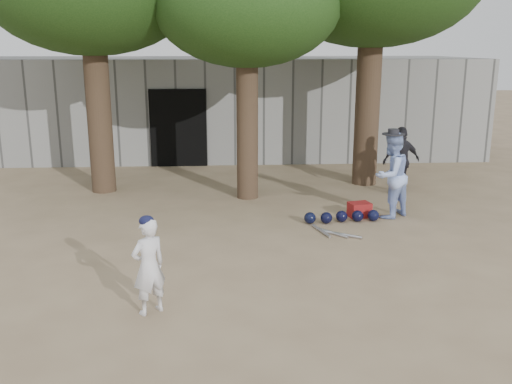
{
  "coord_description": "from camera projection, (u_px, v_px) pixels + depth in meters",
  "views": [
    {
      "loc": [
        0.03,
        -8.42,
        3.39
      ],
      "look_at": [
        0.6,
        1.0,
        0.95
      ],
      "focal_mm": 40.0,
      "sensor_mm": 36.0,
      "label": 1
    }
  ],
  "objects": [
    {
      "name": "helmet_row",
      "position": [
        342.0,
        217.0,
        11.2
      ],
      "size": [
        1.51,
        0.34,
        0.23
      ],
      "color": "black",
      "rests_on": "ground"
    },
    {
      "name": "spectator_blue",
      "position": [
        391.0,
        175.0,
        11.38
      ],
      "size": [
        1.06,
        1.02,
        1.72
      ],
      "primitive_type": "imported",
      "rotation": [
        0.0,
        0.0,
        3.77
      ],
      "color": "#9AB4EF",
      "rests_on": "ground"
    },
    {
      "name": "back_building",
      "position": [
        220.0,
        105.0,
        18.6
      ],
      "size": [
        16.0,
        5.24,
        3.0
      ],
      "color": "gray",
      "rests_on": "ground"
    },
    {
      "name": "bat_pile",
      "position": [
        332.0,
        233.0,
        10.52
      ],
      "size": [
        0.8,
        0.81,
        0.06
      ],
      "color": "#AEACB3",
      "rests_on": "ground"
    },
    {
      "name": "red_bag",
      "position": [
        359.0,
        210.0,
        11.55
      ],
      "size": [
        0.48,
        0.41,
        0.3
      ],
      "primitive_type": "cube",
      "rotation": [
        0.0,
        0.0,
        0.23
      ],
      "color": "maroon",
      "rests_on": "ground"
    },
    {
      "name": "boy_player",
      "position": [
        149.0,
        266.0,
        7.29
      ],
      "size": [
        0.56,
        0.53,
        1.29
      ],
      "primitive_type": "imported",
      "rotation": [
        0.0,
        0.0,
        3.78
      ],
      "color": "silver",
      "rests_on": "ground"
    },
    {
      "name": "spectator_dark",
      "position": [
        401.0,
        161.0,
        13.18
      ],
      "size": [
        0.99,
        0.59,
        1.58
      ],
      "primitive_type": "imported",
      "rotation": [
        0.0,
        0.0,
        3.37
      ],
      "color": "black",
      "rests_on": "ground"
    },
    {
      "name": "ground",
      "position": [
        222.0,
        267.0,
        8.99
      ],
      "size": [
        70.0,
        70.0,
        0.0
      ],
      "primitive_type": "plane",
      "color": "#937C5E",
      "rests_on": "ground"
    }
  ]
}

